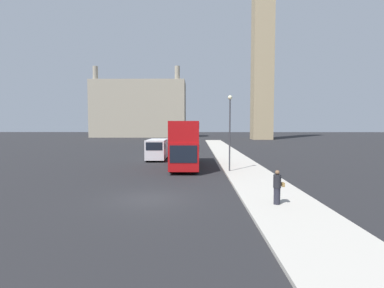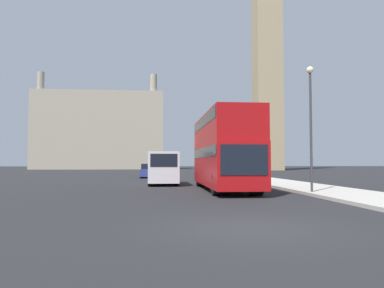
# 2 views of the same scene
# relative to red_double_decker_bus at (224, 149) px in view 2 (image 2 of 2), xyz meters

# --- Properties ---
(ground_plane) EXTENTS (300.00, 300.00, 0.00)m
(ground_plane) POSITION_rel_red_double_decker_bus_xyz_m (-1.61, -12.44, -2.41)
(ground_plane) COLOR black
(building_block_distant) EXTENTS (30.24, 13.15, 22.34)m
(building_block_distant) POSITION_rel_red_double_decker_bus_xyz_m (-17.70, 71.63, 6.77)
(building_block_distant) COLOR #9E937F
(building_block_distant) RESTS_ON ground_plane
(red_double_decker_bus) EXTENTS (2.49, 10.23, 4.33)m
(red_double_decker_bus) POSITION_rel_red_double_decker_bus_xyz_m (0.00, 0.00, 0.00)
(red_double_decker_bus) COLOR #A80F11
(red_double_decker_bus) RESTS_ON ground_plane
(white_van) EXTENTS (2.11, 5.39, 2.35)m
(white_van) POSITION_rel_red_double_decker_bus_xyz_m (-3.44, 5.63, -1.15)
(white_van) COLOR silver
(white_van) RESTS_ON ground_plane
(street_lamp) EXTENTS (0.36, 0.36, 6.31)m
(street_lamp) POSITION_rel_red_double_decker_bus_xyz_m (3.81, -3.45, 1.82)
(street_lamp) COLOR #38383D
(street_lamp) RESTS_ON sidewalk_strip
(parked_sedan) EXTENTS (1.86, 4.50, 1.47)m
(parked_sedan) POSITION_rel_red_double_decker_bus_xyz_m (-4.70, 18.43, -1.75)
(parked_sedan) COLOR navy
(parked_sedan) RESTS_ON ground_plane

